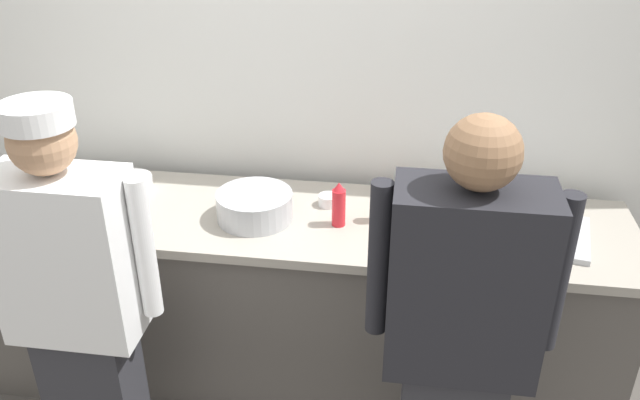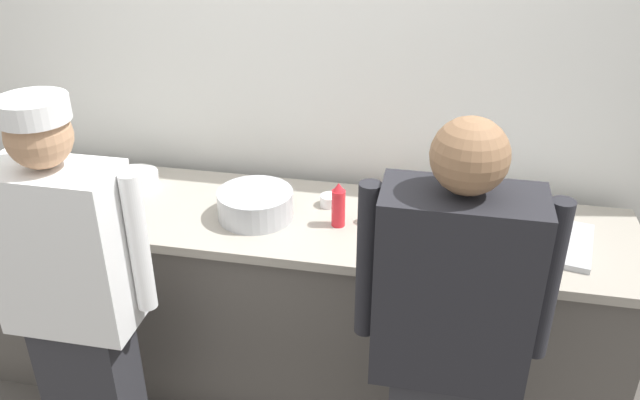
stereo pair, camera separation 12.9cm
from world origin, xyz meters
TOP-DOWN VIEW (x-y plane):
  - wall_back at (0.00, 0.83)m, footprint 4.53×0.10m
  - prep_counter at (0.00, 0.36)m, footprint 2.89×0.68m
  - chef_near_left at (-0.63, -0.32)m, footprint 0.59×0.24m
  - chef_center at (0.68, -0.34)m, footprint 0.61×0.24m
  - plate_stack_front at (-0.77, 0.49)m, footprint 0.21×0.21m
  - plate_stack_rear at (-0.99, 0.34)m, footprint 0.25×0.25m
  - mixing_bowl_steel at (-0.14, 0.32)m, footprint 0.32×0.32m
  - sheet_tray at (0.97, 0.36)m, footprint 0.56×0.44m
  - squeeze_bottle_primary at (0.40, 0.37)m, footprint 0.06×0.06m
  - squeeze_bottle_secondary at (0.22, 0.32)m, footprint 0.06×0.06m
  - ramekin_red_sauce at (0.15, 0.48)m, footprint 0.08×0.08m
  - ramekin_orange_sauce at (0.58, 0.54)m, footprint 0.10×0.10m
  - ramekin_green_sauce at (0.63, 0.38)m, footprint 0.09×0.09m
  - ramekin_yellow_sauce at (-0.75, 0.22)m, footprint 0.09×0.09m
  - deli_cup at (-1.15, 0.53)m, footprint 0.09×0.09m

SIDE VIEW (x-z plane):
  - prep_counter at x=0.00m, z-range 0.00..0.91m
  - chef_near_left at x=-0.63m, z-range 0.05..1.67m
  - chef_center at x=0.68m, z-range 0.05..1.71m
  - sheet_tray at x=0.97m, z-range 0.91..0.93m
  - ramekin_yellow_sauce at x=-0.75m, z-range 0.91..0.95m
  - plate_stack_rear at x=-0.99m, z-range 0.91..0.96m
  - ramekin_green_sauce at x=0.63m, z-range 0.91..0.96m
  - ramekin_orange_sauce at x=0.58m, z-range 0.91..0.96m
  - ramekin_red_sauce at x=0.15m, z-range 0.91..0.96m
  - plate_stack_front at x=-0.77m, z-range 0.91..0.97m
  - deli_cup at x=-1.15m, z-range 0.91..1.02m
  - mixing_bowl_steel at x=-0.14m, z-range 0.91..1.03m
  - squeeze_bottle_primary at x=0.40m, z-range 0.90..1.10m
  - squeeze_bottle_secondary at x=0.22m, z-range 0.90..1.10m
  - wall_back at x=0.00m, z-range 0.00..2.74m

